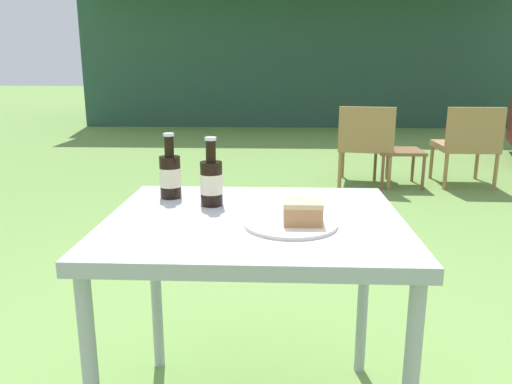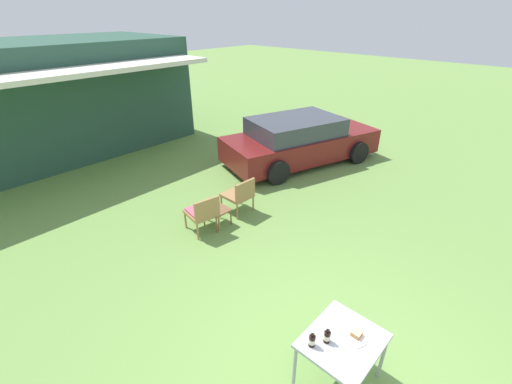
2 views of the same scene
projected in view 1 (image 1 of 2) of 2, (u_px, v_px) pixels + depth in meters
cabin_building at (293, 48)px, 11.26m from camera, size 8.26×5.14×3.12m
wicker_chair_cushioned at (366, 141)px, 4.93m from camera, size 0.61×0.64×0.79m
wicker_chair_plain at (468, 142)px, 4.87m from camera, size 0.54×0.57×0.79m
garden_side_table at (399, 154)px, 4.91m from camera, size 0.43×0.43×0.36m
patio_table at (255, 240)px, 1.49m from camera, size 0.87×0.75×0.72m
cake_on_plate at (297, 218)px, 1.38m from camera, size 0.26×0.26×0.07m
cola_bottle_near at (211, 181)px, 1.57m from camera, size 0.07×0.07×0.22m
cola_bottle_far at (170, 175)px, 1.67m from camera, size 0.07×0.07×0.22m
fork at (275, 225)px, 1.38m from camera, size 0.15×0.07×0.01m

